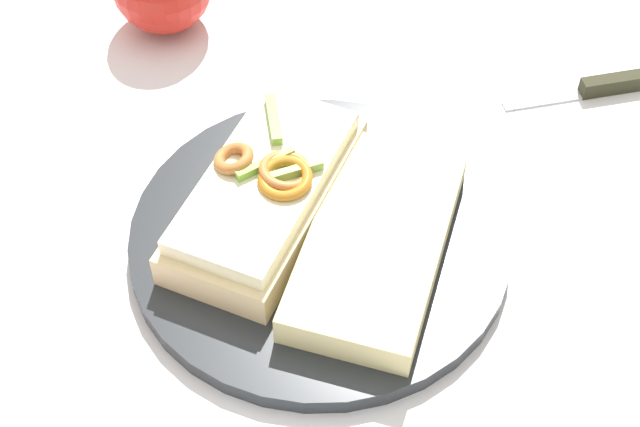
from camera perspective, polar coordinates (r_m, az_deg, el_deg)
ground_plane at (r=0.67m, az=0.00°, el=-1.84°), size 2.00×2.00×0.00m
plate at (r=0.66m, az=0.00°, el=-1.48°), size 0.26×0.26×0.01m
sandwich at (r=0.65m, az=-3.35°, el=1.15°), size 0.18×0.09×0.05m
bread_slice_side at (r=0.64m, az=3.47°, el=-1.62°), size 0.18×0.11×0.02m
knife at (r=0.80m, az=16.14°, el=7.21°), size 0.08×0.10×0.01m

